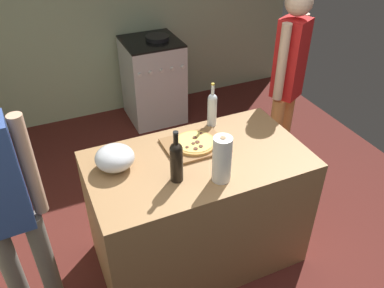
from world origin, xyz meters
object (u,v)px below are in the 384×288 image
(wine_bottle_amber, at_px, (212,108))
(person_in_stripes, at_px, (6,204))
(person_in_red, at_px, (287,80))
(wine_bottle_clear, at_px, (176,160))
(paper_towel_roll, at_px, (222,159))
(pizza, at_px, (195,143))
(mixing_bowl, at_px, (115,158))
(stove, at_px, (153,80))

(wine_bottle_amber, height_order, person_in_stripes, person_in_stripes)
(person_in_red, bearing_deg, wine_bottle_amber, -164.20)
(wine_bottle_amber, relative_size, person_in_stripes, 0.19)
(wine_bottle_clear, bearing_deg, paper_towel_roll, -23.12)
(paper_towel_roll, height_order, person_in_stripes, person_in_stripes)
(pizza, height_order, mixing_bowl, mixing_bowl)
(pizza, bearing_deg, stove, 79.35)
(wine_bottle_amber, relative_size, stove, 0.34)
(paper_towel_roll, xyz_separation_m, wine_bottle_clear, (-0.24, 0.10, -0.00))
(stove, bearing_deg, wine_bottle_amber, -94.58)
(stove, height_order, person_in_stripes, person_in_stripes)
(person_in_red, bearing_deg, person_in_stripes, -164.39)
(wine_bottle_amber, xyz_separation_m, stove, (0.14, 1.75, -0.58))
(wine_bottle_clear, bearing_deg, person_in_red, 28.73)
(person_in_red, bearing_deg, wine_bottle_clear, -151.27)
(paper_towel_roll, bearing_deg, mixing_bowl, 146.28)
(paper_towel_roll, bearing_deg, wine_bottle_clear, 156.88)
(mixing_bowl, distance_m, stove, 2.22)
(wine_bottle_amber, height_order, stove, wine_bottle_amber)
(person_in_stripes, bearing_deg, person_in_red, 15.61)
(pizza, distance_m, paper_towel_roll, 0.39)
(mixing_bowl, height_order, person_in_stripes, person_in_stripes)
(person_in_stripes, bearing_deg, pizza, 8.97)
(wine_bottle_clear, relative_size, stove, 0.35)
(paper_towel_roll, xyz_separation_m, person_in_red, (1.03, 0.80, -0.05))
(stove, relative_size, person_in_red, 0.56)
(wine_bottle_clear, relative_size, wine_bottle_amber, 1.03)
(paper_towel_roll, xyz_separation_m, person_in_stripes, (-1.17, 0.19, -0.06))
(wine_bottle_clear, height_order, person_in_stripes, person_in_stripes)
(mixing_bowl, bearing_deg, pizza, 0.68)
(pizza, distance_m, person_in_red, 1.12)
(wine_bottle_clear, xyz_separation_m, person_in_stripes, (-0.93, 0.08, -0.06))
(pizza, xyz_separation_m, wine_bottle_amber, (0.23, 0.20, 0.11))
(stove, distance_m, person_in_stripes, 2.68)
(mixing_bowl, relative_size, stove, 0.25)
(stove, bearing_deg, pizza, -100.65)
(wine_bottle_clear, bearing_deg, wine_bottle_amber, 45.28)
(paper_towel_roll, distance_m, wine_bottle_clear, 0.26)
(wine_bottle_clear, xyz_separation_m, wine_bottle_amber, (0.47, 0.47, -0.01))
(pizza, relative_size, person_in_stripes, 0.16)
(pizza, bearing_deg, wine_bottle_clear, -131.78)
(pizza, height_order, stove, stove)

